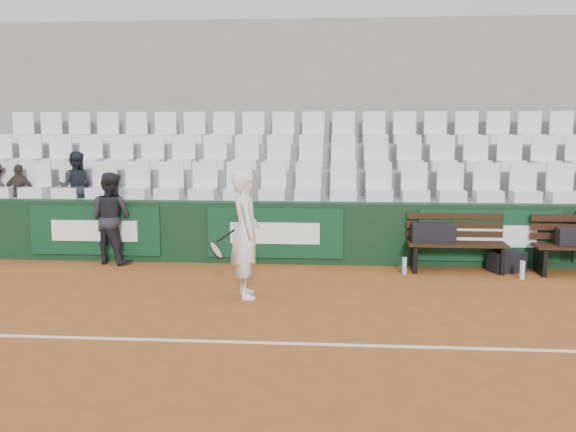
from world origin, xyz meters
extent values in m
plane|color=#9A5222|center=(0.00, 0.00, 0.00)|extent=(80.00, 80.00, 0.00)
cube|color=white|center=(0.00, 0.00, 0.00)|extent=(18.00, 0.06, 0.01)
cube|color=#10321A|center=(0.00, 4.00, 0.50)|extent=(18.00, 0.30, 1.00)
cube|color=#0C381E|center=(-3.20, 3.83, 0.52)|extent=(2.20, 0.04, 0.82)
cube|color=#0C381E|center=(-0.20, 3.83, 0.52)|extent=(2.20, 0.04, 0.82)
cube|color=#0C381E|center=(3.20, 3.83, 0.52)|extent=(2.20, 0.04, 0.82)
cube|color=gray|center=(0.00, 4.62, 0.50)|extent=(18.00, 0.95, 1.00)
cube|color=gray|center=(0.00, 5.58, 0.72)|extent=(18.00, 0.95, 1.45)
cube|color=gray|center=(0.00, 6.53, 0.95)|extent=(18.00, 0.95, 1.90)
cube|color=gray|center=(0.00, 7.15, 2.20)|extent=(18.00, 0.30, 4.40)
cube|color=white|center=(0.00, 4.45, 1.31)|extent=(11.90, 0.44, 0.63)
cube|color=white|center=(0.00, 5.40, 1.77)|extent=(11.90, 0.44, 0.63)
cube|color=white|center=(0.00, 6.35, 2.21)|extent=(11.90, 0.44, 0.63)
cube|color=black|center=(2.65, 3.56, 0.23)|extent=(1.50, 0.56, 0.45)
cube|color=black|center=(2.30, 3.61, 0.59)|extent=(0.67, 0.29, 0.29)
cube|color=black|center=(3.43, 3.60, 0.16)|extent=(0.59, 0.48, 0.31)
cylinder|color=#B1C2C9|center=(1.84, 3.30, 0.13)|extent=(0.07, 0.07, 0.26)
cylinder|color=silver|center=(3.53, 3.11, 0.13)|extent=(0.08, 0.08, 0.27)
imported|color=white|center=(-0.38, 1.82, 0.84)|extent=(0.55, 0.70, 1.68)
torus|color=black|center=(-0.78, 1.82, 0.62)|extent=(0.19, 0.30, 0.26)
cylinder|color=black|center=(-0.64, 1.82, 0.81)|extent=(0.26, 0.03, 0.20)
imported|color=#212029|center=(-2.88, 3.72, 0.75)|extent=(0.87, 0.77, 1.50)
imported|color=#332D29|center=(-4.80, 4.50, 1.51)|extent=(0.61, 0.27, 1.02)
imported|color=black|center=(-3.77, 4.50, 1.63)|extent=(0.67, 0.56, 1.25)
camera|label=1|loc=(0.84, -6.36, 2.23)|focal=40.00mm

